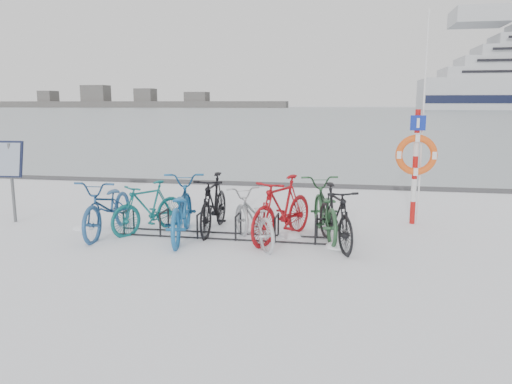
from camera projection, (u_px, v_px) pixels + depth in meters
ground at (219, 237)px, 9.33m from camera, size 900.00×900.00×0.00m
ice_sheet at (341, 111)px, 159.42m from camera, size 400.00×298.00×0.02m
quay_edge at (269, 184)px, 15.04m from camera, size 400.00×0.25×0.10m
bike_rack at (219, 227)px, 9.30m from camera, size 4.00×0.48×0.46m
info_board at (10, 164)px, 10.25m from camera, size 0.58×0.25×1.70m
lifebuoy_station at (416, 155)px, 10.04m from camera, size 0.82×0.23×4.26m
shoreline at (126, 103)px, 282.25m from camera, size 180.00×12.00×9.50m
bike_0 at (108, 204)px, 9.51m from camera, size 0.87×2.17×1.12m
bike_1 at (148, 206)px, 9.63m from camera, size 1.29×1.69×1.01m
bike_2 at (181, 207)px, 9.18m from camera, size 1.18×2.32×1.16m
bike_3 at (214, 202)px, 9.65m from camera, size 0.56×1.93×1.15m
bike_4 at (253, 216)px, 8.84m from camera, size 1.52×1.91×0.97m
bike_5 at (282, 207)px, 9.07m from camera, size 1.33×2.05×1.20m
bike_6 at (324, 207)px, 9.31m from camera, size 1.18×2.20×1.10m
bike_7 at (335, 214)px, 8.67m from camera, size 1.10×1.92×1.11m
snow_drifts at (240, 235)px, 9.45m from camera, size 5.45×1.29×0.17m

